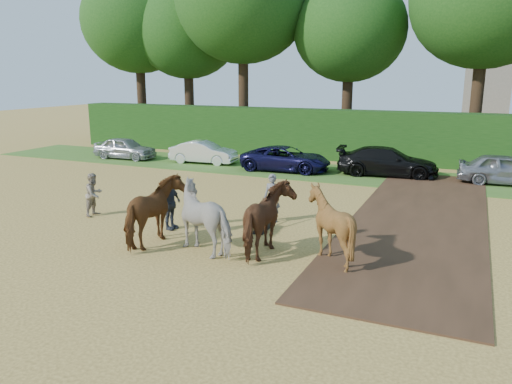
{
  "coord_description": "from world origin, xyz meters",
  "views": [
    {
      "loc": [
        3.01,
        -11.18,
        5.06
      ],
      "look_at": [
        -3.2,
        3.04,
        1.4
      ],
      "focal_mm": 35.0,
      "sensor_mm": 36.0,
      "label": 1
    }
  ],
  "objects_px": {
    "spectator_far": "(170,204)",
    "plough_team": "(240,218)",
    "parked_cars": "(456,169)",
    "spectator_near": "(94,194)"
  },
  "relations": [
    {
      "from": "spectator_near",
      "to": "spectator_far",
      "type": "height_order",
      "value": "spectator_far"
    },
    {
      "from": "plough_team",
      "to": "parked_cars",
      "type": "relative_size",
      "value": 0.17
    },
    {
      "from": "spectator_far",
      "to": "plough_team",
      "type": "bearing_deg",
      "value": -101.57
    },
    {
      "from": "spectator_near",
      "to": "spectator_far",
      "type": "xyz_separation_m",
      "value": [
        3.48,
        -0.33,
        0.09
      ]
    },
    {
      "from": "plough_team",
      "to": "parked_cars",
      "type": "distance_m",
      "value": 13.85
    },
    {
      "from": "plough_team",
      "to": "spectator_near",
      "type": "bearing_deg",
      "value": 168.53
    },
    {
      "from": "spectator_near",
      "to": "parked_cars",
      "type": "distance_m",
      "value": 16.52
    },
    {
      "from": "spectator_near",
      "to": "plough_team",
      "type": "xyz_separation_m",
      "value": [
        6.55,
        -1.33,
        0.22
      ]
    },
    {
      "from": "spectator_near",
      "to": "parked_cars",
      "type": "relative_size",
      "value": 0.04
    },
    {
      "from": "spectator_near",
      "to": "parked_cars",
      "type": "height_order",
      "value": "spectator_near"
    }
  ]
}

